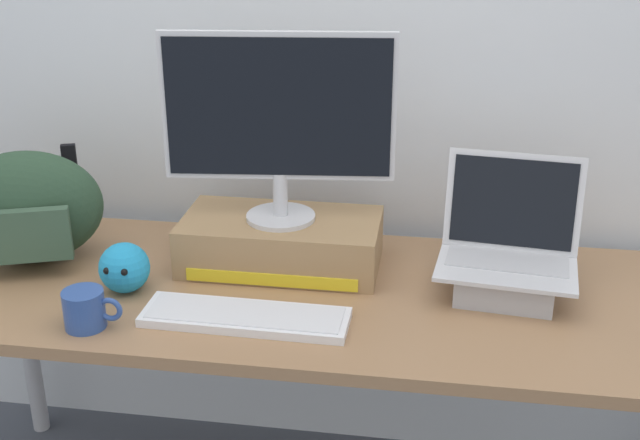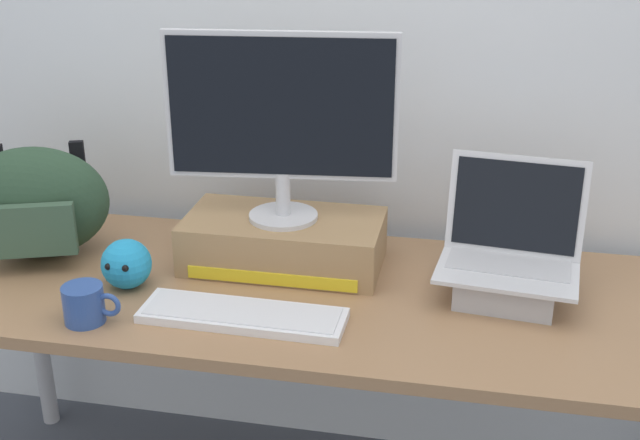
{
  "view_description": "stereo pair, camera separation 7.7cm",
  "coord_description": "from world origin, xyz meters",
  "px_view_note": "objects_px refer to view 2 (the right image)",
  "views": [
    {
      "loc": [
        0.26,
        -1.71,
        1.63
      ],
      "look_at": [
        0.0,
        0.0,
        0.9
      ],
      "focal_mm": 45.99,
      "sensor_mm": 36.0,
      "label": 1
    },
    {
      "loc": [
        0.34,
        -1.69,
        1.63
      ],
      "look_at": [
        0.0,
        0.0,
        0.9
      ],
      "focal_mm": 45.99,
      "sensor_mm": 36.0,
      "label": 2
    }
  ],
  "objects_px": {
    "toner_box_yellow": "(284,241)",
    "external_keyboard": "(243,315)",
    "messenger_backpack": "(34,204)",
    "open_laptop": "(508,271)",
    "coffee_mug": "(85,304)",
    "desktop_monitor": "(281,118)",
    "plush_toy": "(126,264)"
  },
  "relations": [
    {
      "from": "open_laptop",
      "to": "toner_box_yellow",
      "type": "bearing_deg",
      "value": 179.53
    },
    {
      "from": "toner_box_yellow",
      "to": "external_keyboard",
      "type": "xyz_separation_m",
      "value": [
        -0.02,
        -0.29,
        -0.05
      ]
    },
    {
      "from": "open_laptop",
      "to": "coffee_mug",
      "type": "distance_m",
      "value": 0.96
    },
    {
      "from": "external_keyboard",
      "to": "messenger_backpack",
      "type": "relative_size",
      "value": 1.11
    },
    {
      "from": "open_laptop",
      "to": "plush_toy",
      "type": "bearing_deg",
      "value": -165.53
    },
    {
      "from": "desktop_monitor",
      "to": "external_keyboard",
      "type": "relative_size",
      "value": 1.2
    },
    {
      "from": "coffee_mug",
      "to": "plush_toy",
      "type": "distance_m",
      "value": 0.18
    },
    {
      "from": "plush_toy",
      "to": "coffee_mug",
      "type": "bearing_deg",
      "value": -97.2
    },
    {
      "from": "toner_box_yellow",
      "to": "messenger_backpack",
      "type": "height_order",
      "value": "messenger_backpack"
    },
    {
      "from": "desktop_monitor",
      "to": "open_laptop",
      "type": "xyz_separation_m",
      "value": [
        0.55,
        -0.06,
        -0.32
      ]
    },
    {
      "from": "external_keyboard",
      "to": "messenger_backpack",
      "type": "bearing_deg",
      "value": 161.05
    },
    {
      "from": "open_laptop",
      "to": "coffee_mug",
      "type": "xyz_separation_m",
      "value": [
        -0.91,
        -0.31,
        -0.02
      ]
    },
    {
      "from": "toner_box_yellow",
      "to": "coffee_mug",
      "type": "distance_m",
      "value": 0.51
    },
    {
      "from": "desktop_monitor",
      "to": "plush_toy",
      "type": "xyz_separation_m",
      "value": [
        -0.34,
        -0.19,
        -0.32
      ]
    },
    {
      "from": "messenger_backpack",
      "to": "plush_toy",
      "type": "distance_m",
      "value": 0.33
    },
    {
      "from": "plush_toy",
      "to": "desktop_monitor",
      "type": "bearing_deg",
      "value": 29.74
    },
    {
      "from": "desktop_monitor",
      "to": "coffee_mug",
      "type": "relative_size",
      "value": 4.16
    },
    {
      "from": "external_keyboard",
      "to": "messenger_backpack",
      "type": "xyz_separation_m",
      "value": [
        -0.6,
        0.22,
        0.13
      ]
    },
    {
      "from": "external_keyboard",
      "to": "messenger_backpack",
      "type": "height_order",
      "value": "messenger_backpack"
    },
    {
      "from": "toner_box_yellow",
      "to": "messenger_backpack",
      "type": "bearing_deg",
      "value": -173.29
    },
    {
      "from": "coffee_mug",
      "to": "messenger_backpack",
      "type": "bearing_deg",
      "value": 132.48
    },
    {
      "from": "toner_box_yellow",
      "to": "messenger_backpack",
      "type": "relative_size",
      "value": 1.18
    },
    {
      "from": "open_laptop",
      "to": "plush_toy",
      "type": "xyz_separation_m",
      "value": [
        -0.89,
        -0.13,
        -0.0
      ]
    },
    {
      "from": "desktop_monitor",
      "to": "coffee_mug",
      "type": "height_order",
      "value": "desktop_monitor"
    },
    {
      "from": "external_keyboard",
      "to": "toner_box_yellow",
      "type": "bearing_deg",
      "value": 86.43
    },
    {
      "from": "messenger_backpack",
      "to": "open_laptop",
      "type": "bearing_deg",
      "value": -19.19
    },
    {
      "from": "toner_box_yellow",
      "to": "coffee_mug",
      "type": "height_order",
      "value": "toner_box_yellow"
    },
    {
      "from": "messenger_backpack",
      "to": "coffee_mug",
      "type": "relative_size",
      "value": 3.14
    },
    {
      "from": "desktop_monitor",
      "to": "plush_toy",
      "type": "height_order",
      "value": "desktop_monitor"
    },
    {
      "from": "external_keyboard",
      "to": "messenger_backpack",
      "type": "distance_m",
      "value": 0.66
    },
    {
      "from": "toner_box_yellow",
      "to": "open_laptop",
      "type": "xyz_separation_m",
      "value": [
        0.55,
        -0.06,
        0.0
      ]
    },
    {
      "from": "open_laptop",
      "to": "external_keyboard",
      "type": "height_order",
      "value": "open_laptop"
    }
  ]
}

